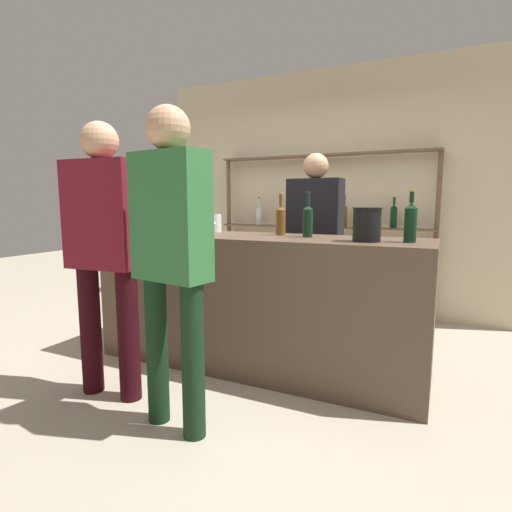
# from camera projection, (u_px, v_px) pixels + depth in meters

# --- Properties ---
(ground_plane) EXTENTS (16.00, 16.00, 0.00)m
(ground_plane) POSITION_uv_depth(u_px,v_px,m) (256.00, 365.00, 3.19)
(ground_plane) COLOR #B2A893
(bar_counter) EXTENTS (2.55, 0.69, 1.04)m
(bar_counter) POSITION_uv_depth(u_px,v_px,m) (256.00, 302.00, 3.12)
(bar_counter) COLOR brown
(bar_counter) RESTS_ON ground_plane
(back_wall) EXTENTS (4.15, 0.12, 2.80)m
(back_wall) POSITION_uv_depth(u_px,v_px,m) (326.00, 193.00, 4.74)
(back_wall) COLOR beige
(back_wall) RESTS_ON ground_plane
(back_shelf) EXTENTS (2.50, 0.18, 1.83)m
(back_shelf) POSITION_uv_depth(u_px,v_px,m) (321.00, 208.00, 4.60)
(back_shelf) COLOR brown
(back_shelf) RESTS_ON ground_plane
(counter_bottle_0) EXTENTS (0.07, 0.07, 0.33)m
(counter_bottle_0) POSITION_uv_depth(u_px,v_px,m) (308.00, 220.00, 2.92)
(counter_bottle_0) COLOR black
(counter_bottle_0) RESTS_ON bar_counter
(counter_bottle_1) EXTENTS (0.09, 0.09, 0.36)m
(counter_bottle_1) POSITION_uv_depth(u_px,v_px,m) (194.00, 216.00, 3.39)
(counter_bottle_1) COLOR black
(counter_bottle_1) RESTS_ON bar_counter
(counter_bottle_2) EXTENTS (0.07, 0.07, 0.33)m
(counter_bottle_2) POSITION_uv_depth(u_px,v_px,m) (281.00, 219.00, 3.11)
(counter_bottle_2) COLOR brown
(counter_bottle_2) RESTS_ON bar_counter
(counter_bottle_3) EXTENTS (0.08, 0.08, 0.33)m
(counter_bottle_3) POSITION_uv_depth(u_px,v_px,m) (411.00, 222.00, 2.54)
(counter_bottle_3) COLOR black
(counter_bottle_3) RESTS_ON bar_counter
(counter_bottle_4) EXTENTS (0.08, 0.08, 0.32)m
(counter_bottle_4) POSITION_uv_depth(u_px,v_px,m) (165.00, 218.00, 3.25)
(counter_bottle_4) COLOR black
(counter_bottle_4) RESTS_ON bar_counter
(wine_glass) EXTENTS (0.07, 0.07, 0.15)m
(wine_glass) POSITION_uv_depth(u_px,v_px,m) (211.00, 220.00, 3.27)
(wine_glass) COLOR silver
(wine_glass) RESTS_ON bar_counter
(ice_bucket) EXTENTS (0.19, 0.19, 0.22)m
(ice_bucket) POSITION_uv_depth(u_px,v_px,m) (367.00, 225.00, 2.59)
(ice_bucket) COLOR black
(ice_bucket) RESTS_ON bar_counter
(cork_jar) EXTENTS (0.11, 0.11, 0.15)m
(cork_jar) POSITION_uv_depth(u_px,v_px,m) (215.00, 223.00, 3.42)
(cork_jar) COLOR silver
(cork_jar) RESTS_ON bar_counter
(server_behind_counter) EXTENTS (0.50, 0.24, 1.73)m
(server_behind_counter) POSITION_uv_depth(u_px,v_px,m) (315.00, 233.00, 3.67)
(server_behind_counter) COLOR black
(server_behind_counter) RESTS_ON ground_plane
(customer_left) EXTENTS (0.51, 0.25, 1.79)m
(customer_left) POSITION_uv_depth(u_px,v_px,m) (105.00, 241.00, 2.57)
(customer_left) COLOR black
(customer_left) RESTS_ON ground_plane
(customer_center) EXTENTS (0.47, 0.27, 1.80)m
(customer_center) POSITION_uv_depth(u_px,v_px,m) (171.00, 245.00, 2.16)
(customer_center) COLOR black
(customer_center) RESTS_ON ground_plane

